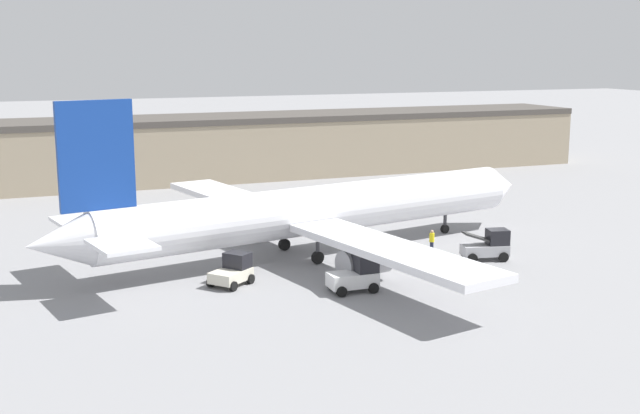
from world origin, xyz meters
name	(u,v)px	position (x,y,z in m)	size (l,w,h in m)	color
ground_plane	(320,253)	(0.00, 0.00, 0.00)	(400.00, 400.00, 0.00)	gray
terminal_building	(229,147)	(3.29, 38.01, 3.71)	(91.12, 10.70, 7.42)	gray
airplane	(308,212)	(-1.05, -0.22, 3.35)	(41.43, 39.04, 12.07)	white
ground_crew_worker	(432,240)	(7.98, -2.82, 0.93)	(0.38, 0.38, 1.75)	#1E2338
baggage_tug	(233,271)	(-8.25, -5.43, 0.93)	(3.29, 3.20, 2.04)	beige
belt_loader_truck	(488,246)	(10.74, -6.25, 1.07)	(3.59, 2.37, 2.27)	#B2B2B7
pushback_tug	(357,274)	(-1.33, -9.75, 1.13)	(3.12, 1.94, 2.54)	silver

